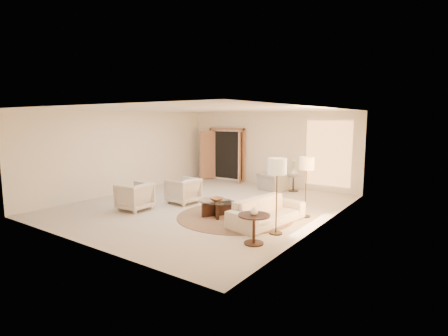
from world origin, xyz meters
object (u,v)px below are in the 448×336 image
Objects in this scene: coffee_table at (217,206)px; side_vase at (294,172)px; armchair_left at (183,189)px; side_table at (293,182)px; floor_lamp_near at (307,166)px; accent_chair at (273,179)px; floor_lamp_far at (277,170)px; armchair_right at (134,195)px; end_vase at (254,211)px; end_table at (254,224)px; bowl at (217,199)px; sofa at (267,211)px.

coffee_table is 4.64× the size of side_vase.
armchair_left reaches higher than side_table.
side_vase is (-1.61, 2.87, -0.65)m from floor_lamp_near.
floor_lamp_far is at bearing 136.85° from accent_chair.
floor_lamp_near reaches higher than armchair_right.
end_vase is at bearing 132.03° from accent_chair.
side_vase is at bearing 105.87° from end_table.
bowl is at bearing 75.60° from armchair_left.
end_table is 5.59m from side_table.
bowl is (-1.41, -0.16, 0.14)m from sofa.
end_table is (4.11, -0.42, 0.00)m from armchair_right.
armchair_left is 4.11m from side_vase.
floor_lamp_near is (3.61, 0.71, 0.91)m from armchair_left.
end_table is 2.54× the size of side_vase.
bowl is at bearing 146.16° from end_table.
floor_lamp_far is at bearing -12.03° from coffee_table.
end_table reaches higher than side_table.
accent_chair is 0.55× the size of floor_lamp_far.
sofa reaches higher than bowl.
armchair_right is 0.89× the size of accent_chair.
side_vase is at bearing 154.91° from armchair_left.
armchair_right is 2.40m from bowl.
sofa is at bearing 132.73° from floor_lamp_far.
armchair_left is (-3.08, 0.40, 0.11)m from sofa.
armchair_right is 0.53× the size of floor_lamp_near.
sofa is at bearing 134.12° from accent_chair.
armchair_right is 4.13m from end_table.
armchair_left is 0.71× the size of coffee_table.
armchair_right is 0.70× the size of coffee_table.
sofa is 4.08m from accent_chair.
accent_chair reaches higher than sofa.
end_table is 5.60m from side_vase.
side_table is at bearing 149.67° from armchair_right.
end_table reaches higher than coffee_table.
sofa is at bearing -115.38° from floor_lamp_near.
side_vase reaches higher than side_table.
coffee_table is 2.24m from end_table.
accent_chair is at bearing -156.14° from side_table.
armchair_left is at bearing 164.96° from floor_lamp_far.
side_table is at bearing 105.87° from end_vase.
side_table is at bearing 119.29° from floor_lamp_near.
side_table is 0.35× the size of floor_lamp_near.
coffee_table is at bearing 113.72° from accent_chair.
floor_lamp_near is (4.19, 2.08, 0.92)m from armchair_right.
floor_lamp_far is at bearing 84.25° from end_table.
floor_lamp_far is (4.19, 0.41, 1.02)m from armchair_right.
bowl is at bearing -146.96° from floor_lamp_near.
end_vase is (1.53, -5.38, 0.36)m from side_table.
end_table is at bearing 132.03° from accent_chair.
armchair_right is at bearing -174.46° from floor_lamp_far.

